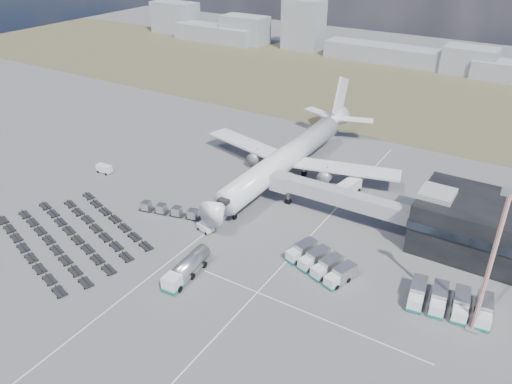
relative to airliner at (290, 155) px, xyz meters
The scene contains 16 objects.
ground 32.81m from the airliner, 90.00° to the right, with size 420.00×420.00×0.00m, color #565659.
grass_strip 77.80m from the airliner, 90.00° to the left, with size 420.00×90.00×0.01m, color #4D462E.
lane_markings 31.41m from the airliner, 71.60° to the right, with size 47.12×110.00×0.01m.
terminal 48.51m from the airliner, ahead, with size 30.40×16.40×11.00m.
jet_bridge 19.89m from the airliner, 36.93° to the right, with size 30.30×3.80×7.05m.
airliner is the anchor object (origin of this frame).
skyline 117.61m from the airliner, 82.38° to the left, with size 286.67×26.16×23.28m.
fuel_tanker 43.51m from the airliner, 85.44° to the right, with size 3.48×11.12×3.54m.
pushback_tug 30.46m from the airliner, 94.63° to the right, with size 3.39×1.91×1.52m, color white.
utility_van 44.99m from the airliner, 149.92° to the right, with size 3.85×1.74×2.09m, color white.
catering_truck 16.31m from the airliner, ahead, with size 3.91×7.18×3.12m.
service_trucks_near 36.79m from the airliner, 52.84° to the right, with size 12.90×9.61×2.56m.
service_trucks_far 52.01m from the airliner, 32.32° to the right, with size 13.10×8.41×2.73m.
uld_row 30.93m from the airliner, 110.72° to the right, with size 17.15×5.81×1.89m.
baggage_dollies 51.34m from the airliner, 117.13° to the right, with size 35.72×27.60×0.76m.
floodlight_mast 57.21m from the airliner, 32.31° to the right, with size 2.30×1.87×24.21m.
Camera 1 is at (49.72, -62.74, 54.62)m, focal length 35.00 mm.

